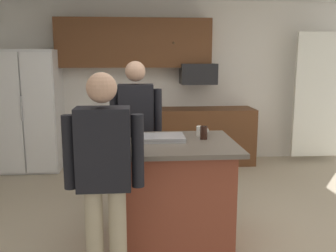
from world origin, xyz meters
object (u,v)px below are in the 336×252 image
serving_tray (160,138)px  refrigerator (30,111)px  person_guest_right (136,126)px  person_elder_center (104,169)px  glass_short_whisky (204,133)px  mug_ceramic_white (201,131)px  microwave_over_range (198,74)px  glass_pilsner (136,139)px  glass_dark_ale (128,129)px  kitchen_island (171,192)px

serving_tray → refrigerator: bearing=127.4°
person_guest_right → person_elder_center: bearing=-30.3°
serving_tray → glass_short_whisky: bearing=1.4°
person_elder_center → glass_short_whisky: size_ratio=13.11×
person_elder_center → mug_ceramic_white: (0.85, 0.93, 0.08)m
glass_short_whisky → person_elder_center: bearing=-137.8°
microwave_over_range → glass_pilsner: microwave_over_range is taller
person_guest_right → mug_ceramic_white: size_ratio=13.77×
refrigerator → person_elder_center: refrigerator is taller
mug_ceramic_white → glass_pilsner: bearing=-142.7°
refrigerator → microwave_over_range: bearing=2.6°
refrigerator → glass_pilsner: refrigerator is taller
glass_dark_ale → serving_tray: size_ratio=0.35×
person_elder_center → mug_ceramic_white: size_ratio=13.28×
glass_dark_ale → glass_short_whisky: (0.70, -0.17, -0.02)m
person_guest_right → kitchen_island: bearing=0.0°
microwave_over_range → serving_tray: microwave_over_range is taller
serving_tray → glass_dark_ale: bearing=149.1°
refrigerator → serving_tray: 3.04m
mug_ceramic_white → serving_tray: size_ratio=0.28×
kitchen_island → person_elder_center: (-0.54, -0.69, 0.44)m
microwave_over_range → glass_dark_ale: microwave_over_range is taller
kitchen_island → glass_short_whisky: (0.32, 0.09, 0.54)m
glass_dark_ale → person_guest_right: bearing=82.3°
microwave_over_range → kitchen_island: microwave_over_range is taller
microwave_over_range → person_guest_right: person_guest_right is taller
kitchen_island → mug_ceramic_white: mug_ceramic_white is taller
refrigerator → glass_short_whisky: refrigerator is taller
mug_ceramic_white → kitchen_island: bearing=-141.8°
mug_ceramic_white → refrigerator: bearing=135.1°
person_guest_right → mug_ceramic_white: (0.63, -0.54, 0.04)m
glass_pilsner → person_guest_right: bearing=90.3°
microwave_over_range → glass_dark_ale: (-1.05, -2.35, -0.41)m
person_guest_right → refrigerator: bearing=-158.1°
microwave_over_range → glass_pilsner: size_ratio=3.40×
microwave_over_range → mug_ceramic_white: microwave_over_range is taller
microwave_over_range → kitchen_island: size_ratio=0.48×
kitchen_island → glass_short_whisky: size_ratio=9.52×
microwave_over_range → glass_dark_ale: size_ratio=3.66×
refrigerator → kitchen_island: refrigerator is taller
person_guest_right → serving_tray: (0.23, -0.71, 0.02)m
microwave_over_range → kitchen_island: (-0.67, -2.61, -0.96)m
glass_short_whisky → mug_ceramic_white: size_ratio=1.01×
kitchen_island → person_guest_right: size_ratio=0.70×
glass_short_whisky → mug_ceramic_white: glass_short_whisky is taller
kitchen_island → serving_tray: bearing=137.8°
person_elder_center → serving_tray: (0.45, 0.77, 0.05)m
glass_short_whisky → serving_tray: bearing=-178.6°
kitchen_island → serving_tray: serving_tray is taller
refrigerator → glass_dark_ale: (1.55, -2.23, 0.13)m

